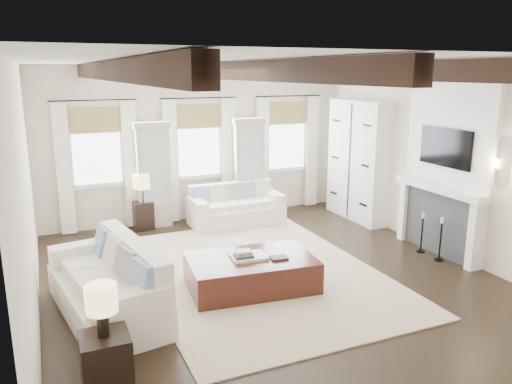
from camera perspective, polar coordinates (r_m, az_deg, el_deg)
name	(u,v)px	position (r m, az deg, el deg)	size (l,w,h in m)	color
ground	(275,282)	(7.61, 2.13, -10.22)	(7.50, 7.50, 0.00)	black
room_shell	(293,146)	(8.18, 4.27, 5.26)	(6.54, 7.54, 3.22)	silver
area_rug	(259,272)	(7.93, 0.30, -9.11)	(3.47, 4.89, 0.02)	#BFAC91
sofa_back	(235,208)	(10.34, -2.38, -1.78)	(1.90, 0.87, 0.81)	white
sofa_left	(111,286)	(6.80, -16.19, -10.31)	(1.35, 2.35, 0.95)	white
ottoman	(251,273)	(7.31, -0.56, -9.24)	(1.79, 1.12, 0.47)	black
tray	(249,256)	(7.21, -0.85, -7.37)	(0.50, 0.38, 0.04)	white
book_lower	(243,256)	(7.13, -1.45, -7.29)	(0.26, 0.20, 0.04)	#262628
book_upper	(243,251)	(7.19, -1.44, -6.81)	(0.22, 0.17, 0.03)	beige
book_loose	(279,258)	(7.18, 2.63, -7.53)	(0.24, 0.18, 0.03)	#262628
side_table_front	(106,357)	(5.55, -16.79, -17.64)	(0.49, 0.49, 0.49)	black
lamp_front	(101,302)	(5.27, -17.26, -11.87)	(0.32, 0.32, 0.55)	black
side_table_back	(144,215)	(10.21, -12.73, -2.62)	(0.37, 0.37, 0.55)	black
lamp_back	(142,183)	(10.05, -12.93, 1.02)	(0.33, 0.33, 0.57)	black
candlestick_near	(440,243)	(8.85, 20.31, -5.46)	(0.15, 0.15, 0.74)	black
candlestick_far	(422,236)	(9.16, 18.41, -4.77)	(0.14, 0.14, 0.71)	black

